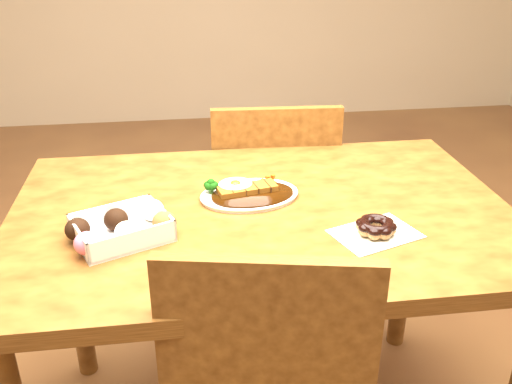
{
  "coord_description": "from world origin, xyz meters",
  "views": [
    {
      "loc": [
        -0.18,
        -1.21,
        1.38
      ],
      "look_at": [
        -0.02,
        -0.03,
        0.81
      ],
      "focal_mm": 40.0,
      "sensor_mm": 36.0,
      "label": 1
    }
  ],
  "objects": [
    {
      "name": "donut_box",
      "position": [
        -0.32,
        -0.1,
        0.78
      ],
      "size": [
        0.24,
        0.21,
        0.05
      ],
      "rotation": [
        0.0,
        0.0,
        0.41
      ],
      "color": "white",
      "rests_on": "table"
    },
    {
      "name": "katsu_curry_plate",
      "position": [
        -0.03,
        0.07,
        0.76
      ],
      "size": [
        0.26,
        0.21,
        0.05
      ],
      "rotation": [
        0.0,
        0.0,
        0.14
      ],
      "color": "white",
      "rests_on": "table"
    },
    {
      "name": "pon_de_ring",
      "position": [
        0.23,
        -0.16,
        0.77
      ],
      "size": [
        0.21,
        0.18,
        0.03
      ],
      "rotation": [
        0.0,
        0.0,
        0.34
      ],
      "color": "silver",
      "rests_on": "table"
    },
    {
      "name": "table",
      "position": [
        0.0,
        0.0,
        0.65
      ],
      "size": [
        1.2,
        0.8,
        0.75
      ],
      "color": "#4C280F",
      "rests_on": "ground"
    },
    {
      "name": "chair_far",
      "position": [
        0.11,
        0.53,
        0.48
      ],
      "size": [
        0.44,
        0.44,
        0.87
      ],
      "rotation": [
        0.0,
        0.0,
        3.09
      ],
      "color": "#4C280F",
      "rests_on": "ground"
    }
  ]
}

